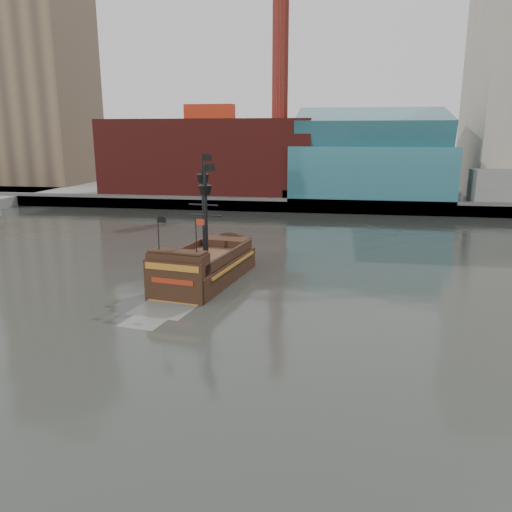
# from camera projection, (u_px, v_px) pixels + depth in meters

# --- Properties ---
(ground) EXTENTS (400.00, 400.00, 0.00)m
(ground) POSITION_uv_depth(u_px,v_px,m) (262.00, 358.00, 32.44)
(ground) COLOR #2A2C27
(ground) RESTS_ON ground
(promenade_far) EXTENTS (220.00, 60.00, 2.00)m
(promenade_far) POSITION_uv_depth(u_px,v_px,m) (321.00, 190.00, 120.33)
(promenade_far) COLOR slate
(promenade_far) RESTS_ON ground
(seawall) EXTENTS (220.00, 1.00, 2.60)m
(seawall) POSITION_uv_depth(u_px,v_px,m) (314.00, 206.00, 92.00)
(seawall) COLOR #4C4C49
(seawall) RESTS_ON ground
(skyline) EXTENTS (149.00, 45.00, 62.00)m
(skyline) POSITION_uv_depth(u_px,v_px,m) (347.00, 84.00, 106.77)
(skyline) COLOR brown
(skyline) RESTS_ON promenade_far
(pirate_ship) EXTENTS (7.91, 18.19, 13.17)m
(pirate_ship) POSITION_uv_depth(u_px,v_px,m) (205.00, 270.00, 48.98)
(pirate_ship) COLOR black
(pirate_ship) RESTS_ON ground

